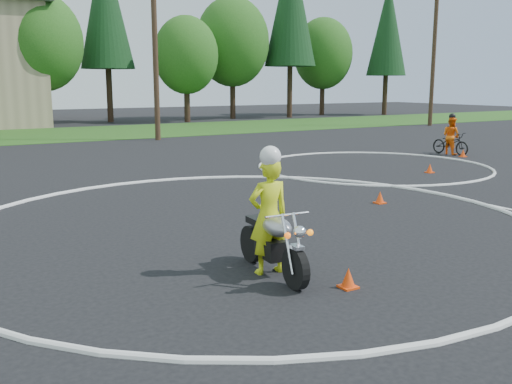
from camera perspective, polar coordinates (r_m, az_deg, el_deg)
ground at (r=9.52m, az=8.10°, el=-7.01°), size 120.00×120.00×0.00m
grass_strip at (r=34.63m, az=-21.18°, el=5.31°), size 120.00×10.00×0.02m
course_markings at (r=14.16m, az=3.95°, el=-0.99°), size 19.05×19.05×0.12m
primary_motorcycle at (r=8.69m, az=1.75°, el=-5.06°), size 0.71×2.04×1.07m
rider_primary_grp at (r=8.70m, az=1.28°, el=-2.07°), size 0.69×0.48×1.99m
rider_second_grp at (r=24.88m, az=18.90°, el=4.94°), size 0.67×1.78×1.70m
traffic_cones at (r=15.39m, az=18.01°, el=-0.06°), size 13.82×10.39×0.30m
treeline at (r=46.57m, az=-4.64°, el=15.37°), size 38.20×8.10×14.52m
utility_poles at (r=30.10m, az=-10.09°, el=15.04°), size 41.60×1.12×10.00m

